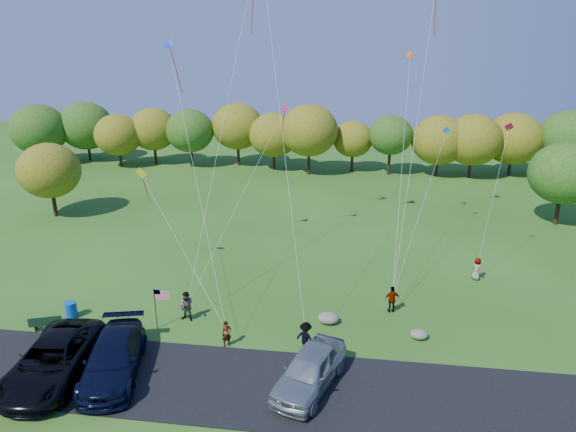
{
  "coord_description": "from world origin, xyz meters",
  "views": [
    {
      "loc": [
        5.91,
        -24.35,
        16.16
      ],
      "look_at": [
        1.78,
        6.0,
        5.33
      ],
      "focal_mm": 32.0,
      "sensor_mm": 36.0,
      "label": 1
    }
  ],
  "objects_px": {
    "minivan_dark": "(53,360)",
    "minivan_navy": "(113,358)",
    "minivan_silver": "(310,370)",
    "flyer_d": "(392,299)",
    "flyer_e": "(477,269)",
    "flyer_a": "(227,334)",
    "flyer_b": "(187,307)",
    "park_bench": "(46,324)",
    "trash_barrel": "(71,310)",
    "flyer_c": "(306,338)"
  },
  "relations": [
    {
      "from": "minivan_dark",
      "to": "minivan_navy",
      "type": "bearing_deg",
      "value": 6.34
    },
    {
      "from": "minivan_dark",
      "to": "minivan_silver",
      "type": "height_order",
      "value": "minivan_dark"
    },
    {
      "from": "flyer_d",
      "to": "flyer_e",
      "type": "distance_m",
      "value": 8.1
    },
    {
      "from": "minivan_navy",
      "to": "flyer_a",
      "type": "bearing_deg",
      "value": 19.41
    },
    {
      "from": "flyer_b",
      "to": "minivan_dark",
      "type": "bearing_deg",
      "value": -118.3
    },
    {
      "from": "minivan_navy",
      "to": "flyer_e",
      "type": "distance_m",
      "value": 24.33
    },
    {
      "from": "park_bench",
      "to": "trash_barrel",
      "type": "height_order",
      "value": "trash_barrel"
    },
    {
      "from": "flyer_d",
      "to": "trash_barrel",
      "type": "bearing_deg",
      "value": -4.59
    },
    {
      "from": "minivan_navy",
      "to": "minivan_silver",
      "type": "relative_size",
      "value": 1.16
    },
    {
      "from": "minivan_navy",
      "to": "flyer_a",
      "type": "height_order",
      "value": "minivan_navy"
    },
    {
      "from": "flyer_b",
      "to": "trash_barrel",
      "type": "bearing_deg",
      "value": -165.26
    },
    {
      "from": "flyer_e",
      "to": "park_bench",
      "type": "bearing_deg",
      "value": 71.03
    },
    {
      "from": "trash_barrel",
      "to": "flyer_b",
      "type": "bearing_deg",
      "value": 4.84
    },
    {
      "from": "flyer_c",
      "to": "flyer_a",
      "type": "bearing_deg",
      "value": 24.34
    },
    {
      "from": "flyer_a",
      "to": "minivan_silver",
      "type": "bearing_deg",
      "value": -63.96
    },
    {
      "from": "flyer_b",
      "to": "park_bench",
      "type": "height_order",
      "value": "flyer_b"
    },
    {
      "from": "minivan_silver",
      "to": "flyer_d",
      "type": "bearing_deg",
      "value": 80.2
    },
    {
      "from": "minivan_navy",
      "to": "minivan_silver",
      "type": "xyz_separation_m",
      "value": [
        9.78,
        0.37,
        0.01
      ]
    },
    {
      "from": "minivan_silver",
      "to": "flyer_a",
      "type": "xyz_separation_m",
      "value": [
        -4.83,
        2.87,
        -0.23
      ]
    },
    {
      "from": "minivan_silver",
      "to": "flyer_c",
      "type": "relative_size",
      "value": 3.02
    },
    {
      "from": "flyer_a",
      "to": "flyer_e",
      "type": "height_order",
      "value": "flyer_e"
    },
    {
      "from": "flyer_e",
      "to": "trash_barrel",
      "type": "relative_size",
      "value": 1.6
    },
    {
      "from": "minivan_dark",
      "to": "park_bench",
      "type": "xyz_separation_m",
      "value": [
        -2.79,
        3.84,
        -0.49
      ]
    },
    {
      "from": "flyer_a",
      "to": "flyer_b",
      "type": "xyz_separation_m",
      "value": [
        -2.98,
        2.31,
        0.17
      ]
    },
    {
      "from": "flyer_b",
      "to": "flyer_e",
      "type": "bearing_deg",
      "value": 33.62
    },
    {
      "from": "flyer_b",
      "to": "flyer_a",
      "type": "bearing_deg",
      "value": -27.84
    },
    {
      "from": "flyer_d",
      "to": "park_bench",
      "type": "distance_m",
      "value": 20.39
    },
    {
      "from": "trash_barrel",
      "to": "minivan_silver",
      "type": "bearing_deg",
      "value": -17.09
    },
    {
      "from": "flyer_b",
      "to": "trash_barrel",
      "type": "distance_m",
      "value": 7.12
    },
    {
      "from": "flyer_a",
      "to": "minivan_navy",
      "type": "bearing_deg",
      "value": 179.95
    },
    {
      "from": "minivan_navy",
      "to": "trash_barrel",
      "type": "relative_size",
      "value": 6.27
    },
    {
      "from": "flyer_c",
      "to": "flyer_d",
      "type": "relative_size",
      "value": 1.04
    },
    {
      "from": "flyer_a",
      "to": "flyer_d",
      "type": "xyz_separation_m",
      "value": [
        9.16,
        4.98,
        0.1
      ]
    },
    {
      "from": "minivan_dark",
      "to": "park_bench",
      "type": "height_order",
      "value": "minivan_dark"
    },
    {
      "from": "minivan_dark",
      "to": "minivan_navy",
      "type": "relative_size",
      "value": 1.09
    },
    {
      "from": "park_bench",
      "to": "flyer_b",
      "type": "bearing_deg",
      "value": -3.06
    },
    {
      "from": "minivan_navy",
      "to": "flyer_d",
      "type": "bearing_deg",
      "value": 16.43
    },
    {
      "from": "minivan_silver",
      "to": "flyer_a",
      "type": "distance_m",
      "value": 5.62
    },
    {
      "from": "flyer_b",
      "to": "trash_barrel",
      "type": "xyz_separation_m",
      "value": [
        -7.08,
        -0.6,
        -0.43
      ]
    },
    {
      "from": "minivan_dark",
      "to": "flyer_a",
      "type": "xyz_separation_m",
      "value": [
        7.82,
        3.84,
        -0.26
      ]
    },
    {
      "from": "minivan_dark",
      "to": "flyer_e",
      "type": "relative_size",
      "value": 4.29
    },
    {
      "from": "minivan_silver",
      "to": "flyer_c",
      "type": "xyz_separation_m",
      "value": [
        -0.48,
        2.87,
        -0.08
      ]
    },
    {
      "from": "minivan_dark",
      "to": "minivan_navy",
      "type": "xyz_separation_m",
      "value": [
        2.86,
        0.6,
        -0.04
      ]
    },
    {
      "from": "flyer_e",
      "to": "park_bench",
      "type": "xyz_separation_m",
      "value": [
        -25.86,
        -10.32,
        -0.27
      ]
    },
    {
      "from": "minivan_navy",
      "to": "flyer_c",
      "type": "distance_m",
      "value": 9.85
    },
    {
      "from": "flyer_d",
      "to": "flyer_e",
      "type": "xyz_separation_m",
      "value": [
        6.09,
        5.34,
        -0.06
      ]
    },
    {
      "from": "flyer_b",
      "to": "flyer_c",
      "type": "height_order",
      "value": "flyer_b"
    },
    {
      "from": "trash_barrel",
      "to": "minivan_navy",
      "type": "bearing_deg",
      "value": -44.1
    },
    {
      "from": "minivan_silver",
      "to": "trash_barrel",
      "type": "relative_size",
      "value": 5.38
    },
    {
      "from": "flyer_b",
      "to": "park_bench",
      "type": "bearing_deg",
      "value": -153.26
    }
  ]
}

